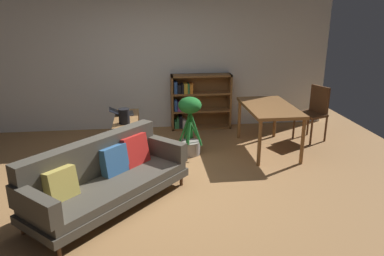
{
  "coord_description": "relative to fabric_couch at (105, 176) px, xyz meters",
  "views": [
    {
      "loc": [
        -0.12,
        -4.4,
        2.27
      ],
      "look_at": [
        0.47,
        0.51,
        0.66
      ],
      "focal_mm": 34.82,
      "sensor_mm": 36.0,
      "label": 1
    }
  ],
  "objects": [
    {
      "name": "fabric_couch",
      "position": [
        0.0,
        0.0,
        0.0
      ],
      "size": [
        1.95,
        2.0,
        0.79
      ],
      "color": "#56351E",
      "rests_on": "ground_plane"
    },
    {
      "name": "ground_plane",
      "position": [
        0.67,
        0.31,
        -0.37
      ],
      "size": [
        8.16,
        8.16,
        0.0
      ],
      "primitive_type": "plane",
      "color": "#9E7042"
    },
    {
      "name": "dining_chair_near",
      "position": [
        3.44,
        1.94,
        0.17
      ],
      "size": [
        0.54,
        0.56,
        0.96
      ],
      "color": "#56351E",
      "rests_on": "ground_plane"
    },
    {
      "name": "media_console",
      "position": [
        0.18,
        1.66,
        -0.08
      ],
      "size": [
        0.37,
        1.08,
        0.6
      ],
      "color": "olive",
      "rests_on": "ground_plane"
    },
    {
      "name": "desk_speaker",
      "position": [
        0.17,
        1.36,
        0.34
      ],
      "size": [
        0.16,
        0.16,
        0.23
      ],
      "color": "black",
      "rests_on": "media_console"
    },
    {
      "name": "open_laptop",
      "position": [
        0.12,
        1.87,
        0.25
      ],
      "size": [
        0.41,
        0.31,
        0.1
      ],
      "color": "#333338",
      "rests_on": "media_console"
    },
    {
      "name": "dining_table",
      "position": [
        2.48,
        1.51,
        0.31
      ],
      "size": [
        0.76,
        1.35,
        0.76
      ],
      "color": "brown",
      "rests_on": "ground_plane"
    },
    {
      "name": "potted_floor_plant",
      "position": [
        1.18,
        1.49,
        0.15
      ],
      "size": [
        0.37,
        0.42,
        0.94
      ],
      "color": "#9E9389",
      "rests_on": "ground_plane"
    },
    {
      "name": "bookshelf",
      "position": [
        1.47,
        2.85,
        0.16
      ],
      "size": [
        1.15,
        0.29,
        1.06
      ],
      "color": "brown",
      "rests_on": "ground_plane"
    },
    {
      "name": "back_wall_panel",
      "position": [
        0.67,
        3.01,
        0.98
      ],
      "size": [
        6.8,
        0.1,
        2.7
      ],
      "primitive_type": "cube",
      "color": "silver",
      "rests_on": "ground_plane"
    }
  ]
}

